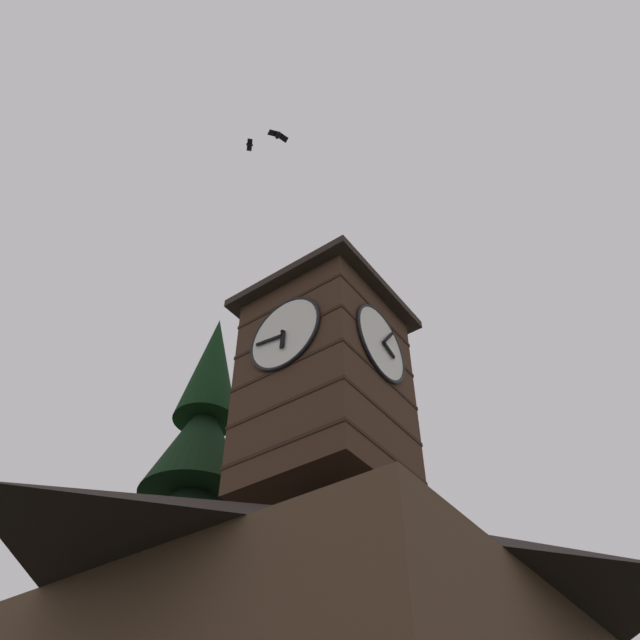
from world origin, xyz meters
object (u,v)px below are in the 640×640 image
object	(u,v)px
clock_tower	(326,374)
flying_bird_high	(250,145)
pine_tree_behind	(176,613)
flying_bird_low	(278,135)

from	to	relation	value
clock_tower	flying_bird_high	xyz separation A→B (m)	(3.01, -1.01, 8.62)
pine_tree_behind	flying_bird_low	size ratio (longest dim) A/B	25.90
clock_tower	pine_tree_behind	bearing A→B (deg)	-99.19
clock_tower	flying_bird_high	world-z (taller)	flying_bird_high
flying_bird_high	flying_bird_low	world-z (taller)	flying_bird_high
pine_tree_behind	flying_bird_low	bearing A→B (deg)	56.04
flying_bird_high	flying_bird_low	distance (m)	1.82
clock_tower	pine_tree_behind	distance (m)	7.53
clock_tower	flying_bird_low	xyz separation A→B (m)	(3.18, 0.45, 7.55)
pine_tree_behind	flying_bird_high	xyz separation A→B (m)	(3.92, 4.61, 13.55)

